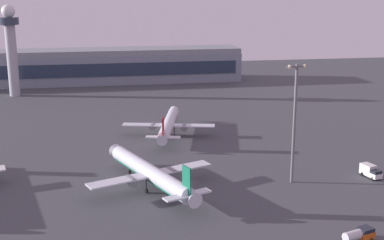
{
  "coord_description": "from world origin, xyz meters",
  "views": [
    {
      "loc": [
        -19.29,
        -115.23,
        44.54
      ],
      "look_at": [
        9.27,
        43.8,
        4.0
      ],
      "focal_mm": 48.74,
      "sensor_mm": 36.0,
      "label": 1
    }
  ],
  "objects_px": {
    "airplane_near_gate": "(169,124)",
    "catering_truck": "(370,171)",
    "fuel_truck": "(359,234)",
    "airplane_taxiway_distant": "(151,173)",
    "apron_light_west": "(295,117)",
    "control_tower": "(11,44)"
  },
  "relations": [
    {
      "from": "airplane_near_gate",
      "to": "catering_truck",
      "type": "height_order",
      "value": "airplane_near_gate"
    },
    {
      "from": "fuel_truck",
      "to": "airplane_taxiway_distant",
      "type": "bearing_deg",
      "value": -150.0
    },
    {
      "from": "airplane_near_gate",
      "to": "catering_truck",
      "type": "relative_size",
      "value": 6.09
    },
    {
      "from": "airplane_taxiway_distant",
      "to": "catering_truck",
      "type": "bearing_deg",
      "value": -23.8
    },
    {
      "from": "fuel_truck",
      "to": "apron_light_west",
      "type": "bearing_deg",
      "value": 165.55
    },
    {
      "from": "airplane_near_gate",
      "to": "apron_light_west",
      "type": "relative_size",
      "value": 1.3
    },
    {
      "from": "apron_light_west",
      "to": "airplane_taxiway_distant",
      "type": "bearing_deg",
      "value": 177.02
    },
    {
      "from": "control_tower",
      "to": "airplane_near_gate",
      "type": "distance_m",
      "value": 95.8
    },
    {
      "from": "airplane_taxiway_distant",
      "to": "apron_light_west",
      "type": "distance_m",
      "value": 35.61
    },
    {
      "from": "airplane_taxiway_distant",
      "to": "airplane_near_gate",
      "type": "bearing_deg",
      "value": 55.32
    },
    {
      "from": "catering_truck",
      "to": "fuel_truck",
      "type": "bearing_deg",
      "value": 44.53
    },
    {
      "from": "airplane_near_gate",
      "to": "fuel_truck",
      "type": "distance_m",
      "value": 80.21
    },
    {
      "from": "apron_light_west",
      "to": "control_tower",
      "type": "bearing_deg",
      "value": 123.68
    },
    {
      "from": "airplane_near_gate",
      "to": "fuel_truck",
      "type": "xyz_separation_m",
      "value": [
        24.68,
        -76.28,
        -2.24
      ]
    },
    {
      "from": "control_tower",
      "to": "airplane_near_gate",
      "type": "bearing_deg",
      "value": -52.73
    },
    {
      "from": "airplane_taxiway_distant",
      "to": "airplane_near_gate",
      "type": "distance_m",
      "value": 44.99
    },
    {
      "from": "control_tower",
      "to": "airplane_taxiway_distant",
      "type": "height_order",
      "value": "control_tower"
    },
    {
      "from": "airplane_taxiway_distant",
      "to": "apron_light_west",
      "type": "xyz_separation_m",
      "value": [
        33.4,
        -1.74,
        12.22
      ]
    },
    {
      "from": "airplane_near_gate",
      "to": "apron_light_west",
      "type": "height_order",
      "value": "apron_light_west"
    },
    {
      "from": "control_tower",
      "to": "airplane_taxiway_distant",
      "type": "relative_size",
      "value": 1.03
    },
    {
      "from": "airplane_taxiway_distant",
      "to": "apron_light_west",
      "type": "relative_size",
      "value": 1.33
    },
    {
      "from": "catering_truck",
      "to": "apron_light_west",
      "type": "distance_m",
      "value": 24.79
    }
  ]
}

